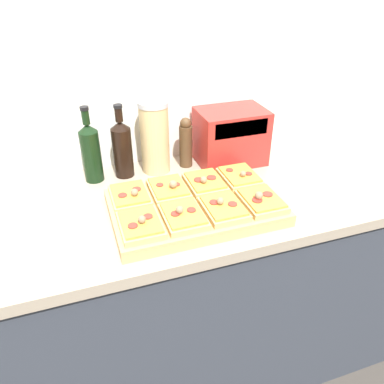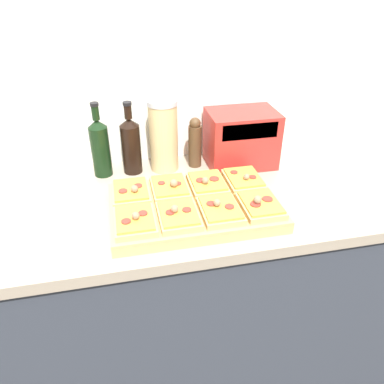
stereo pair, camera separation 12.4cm
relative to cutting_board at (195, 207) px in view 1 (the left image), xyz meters
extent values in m
cube|color=silver|center=(-0.03, 0.46, 0.29)|extent=(6.00, 0.06, 2.50)
cube|color=#333842|center=(-0.03, 0.10, -0.51)|extent=(2.60, 0.64, 0.90)
cube|color=gray|center=(-0.03, 0.10, -0.04)|extent=(2.63, 0.67, 0.04)
cube|color=tan|center=(0.00, 0.00, 0.00)|extent=(0.55, 0.35, 0.04)
cube|color=tan|center=(-0.20, 0.08, 0.03)|extent=(0.12, 0.16, 0.02)
cube|color=orange|center=(-0.20, 0.08, 0.04)|extent=(0.11, 0.14, 0.01)
cylinder|color=#AD2D23|center=(-0.22, 0.07, 0.05)|extent=(0.03, 0.03, 0.00)
cylinder|color=#AD2D23|center=(-0.17, 0.09, 0.05)|extent=(0.03, 0.03, 0.00)
sphere|color=#7F6B51|center=(-0.19, 0.06, 0.06)|extent=(0.02, 0.02, 0.02)
cube|color=tan|center=(-0.07, 0.08, 0.03)|extent=(0.12, 0.16, 0.02)
cube|color=orange|center=(-0.07, 0.08, 0.04)|extent=(0.11, 0.14, 0.01)
cylinder|color=#AD2D23|center=(-0.09, 0.09, 0.05)|extent=(0.02, 0.02, 0.00)
cylinder|color=#AD2D23|center=(-0.04, 0.08, 0.05)|extent=(0.02, 0.02, 0.00)
sphere|color=#7F6B51|center=(-0.05, 0.06, 0.06)|extent=(0.03, 0.03, 0.03)
cube|color=tan|center=(0.07, 0.08, 0.03)|extent=(0.12, 0.16, 0.02)
cube|color=orange|center=(0.07, 0.08, 0.04)|extent=(0.11, 0.14, 0.01)
cylinder|color=#AD2D23|center=(0.04, 0.08, 0.05)|extent=(0.03, 0.03, 0.00)
cylinder|color=#AD2D23|center=(0.09, 0.08, 0.05)|extent=(0.03, 0.03, 0.00)
sphere|color=#7F6B51|center=(0.05, 0.06, 0.06)|extent=(0.02, 0.02, 0.02)
cube|color=tan|center=(0.20, 0.08, 0.03)|extent=(0.12, 0.16, 0.02)
cube|color=orange|center=(0.20, 0.08, 0.04)|extent=(0.11, 0.14, 0.01)
cylinder|color=#AD2D23|center=(0.17, 0.11, 0.05)|extent=(0.03, 0.03, 0.00)
cylinder|color=#AD2D23|center=(0.22, 0.07, 0.05)|extent=(0.03, 0.03, 0.00)
sphere|color=#7F6B51|center=(0.20, 0.06, 0.06)|extent=(0.02, 0.02, 0.02)
cube|color=tan|center=(-0.20, -0.08, 0.03)|extent=(0.12, 0.16, 0.02)
cube|color=orange|center=(-0.20, -0.08, 0.04)|extent=(0.11, 0.14, 0.01)
cylinder|color=#AD2D23|center=(-0.22, -0.10, 0.05)|extent=(0.03, 0.03, 0.00)
cylinder|color=#AD2D23|center=(-0.17, -0.07, 0.05)|extent=(0.03, 0.03, 0.00)
sphere|color=#7F6B51|center=(-0.19, -0.10, 0.06)|extent=(0.02, 0.02, 0.02)
cube|color=tan|center=(-0.07, -0.08, 0.03)|extent=(0.12, 0.16, 0.02)
cube|color=orange|center=(-0.07, -0.08, 0.04)|extent=(0.11, 0.14, 0.01)
cylinder|color=#AD2D23|center=(-0.09, -0.09, 0.05)|extent=(0.03, 0.03, 0.00)
cylinder|color=#AD2D23|center=(-0.04, -0.08, 0.05)|extent=(0.03, 0.03, 0.00)
sphere|color=#7F6B51|center=(-0.08, -0.08, 0.06)|extent=(0.02, 0.02, 0.02)
cube|color=tan|center=(0.07, -0.08, 0.03)|extent=(0.12, 0.16, 0.02)
cube|color=orange|center=(0.07, -0.08, 0.04)|extent=(0.11, 0.14, 0.01)
cylinder|color=#AD2D23|center=(0.04, -0.06, 0.05)|extent=(0.03, 0.03, 0.00)
cylinder|color=#AD2D23|center=(0.09, -0.09, 0.05)|extent=(0.03, 0.03, 0.00)
sphere|color=#7F6B51|center=(0.06, -0.08, 0.06)|extent=(0.02, 0.02, 0.02)
cube|color=tan|center=(0.20, -0.08, 0.03)|extent=(0.12, 0.16, 0.02)
cube|color=orange|center=(0.20, -0.08, 0.04)|extent=(0.11, 0.14, 0.01)
cylinder|color=#AD2D23|center=(0.17, -0.10, 0.05)|extent=(0.03, 0.03, 0.00)
cylinder|color=#AD2D23|center=(0.22, -0.08, 0.05)|extent=(0.03, 0.03, 0.00)
sphere|color=#7F6B51|center=(0.18, -0.09, 0.06)|extent=(0.03, 0.03, 0.03)
cylinder|color=black|center=(-0.29, 0.33, 0.08)|extent=(0.07, 0.07, 0.20)
cone|color=black|center=(-0.29, 0.33, 0.19)|extent=(0.07, 0.07, 0.03)
cylinder|color=black|center=(-0.29, 0.33, 0.23)|extent=(0.03, 0.03, 0.05)
cylinder|color=black|center=(-0.29, 0.33, 0.26)|extent=(0.03, 0.03, 0.01)
cylinder|color=black|center=(-0.17, 0.33, 0.08)|extent=(0.07, 0.07, 0.19)
cone|color=black|center=(-0.17, 0.33, 0.19)|extent=(0.07, 0.07, 0.03)
cylinder|color=black|center=(-0.17, 0.33, 0.22)|extent=(0.03, 0.03, 0.05)
cylinder|color=black|center=(-0.17, 0.33, 0.26)|extent=(0.03, 0.03, 0.01)
cylinder|color=tan|center=(-0.05, 0.33, 0.11)|extent=(0.11, 0.11, 0.26)
cylinder|color=#B2B2B7|center=(-0.05, 0.33, 0.25)|extent=(0.11, 0.11, 0.02)
cylinder|color=#47331E|center=(0.08, 0.33, 0.06)|extent=(0.05, 0.05, 0.17)
sphere|color=#47331E|center=(0.08, 0.33, 0.16)|extent=(0.04, 0.04, 0.04)
cube|color=red|center=(0.26, 0.31, 0.09)|extent=(0.27, 0.19, 0.22)
cube|color=black|center=(0.26, 0.22, 0.16)|extent=(0.21, 0.01, 0.06)
cube|color=black|center=(0.41, 0.31, 0.10)|extent=(0.02, 0.02, 0.02)
camera|label=1|loc=(-0.34, -0.97, 0.69)|focal=35.00mm
camera|label=2|loc=(-0.22, -1.00, 0.69)|focal=35.00mm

